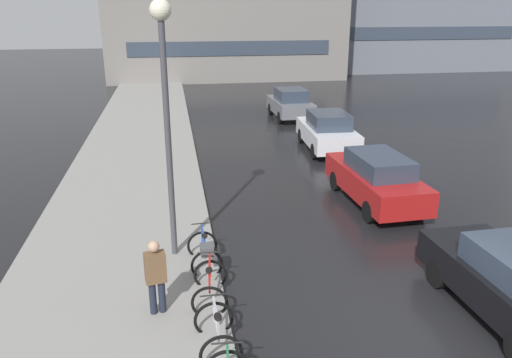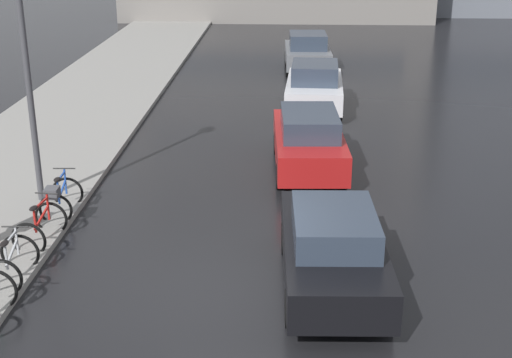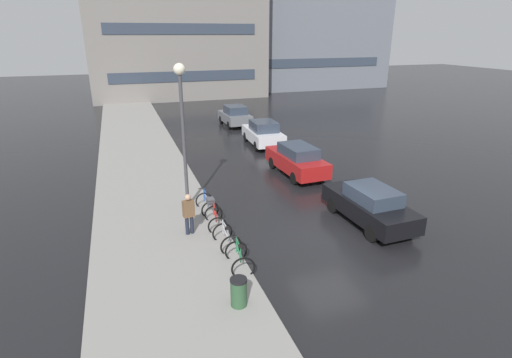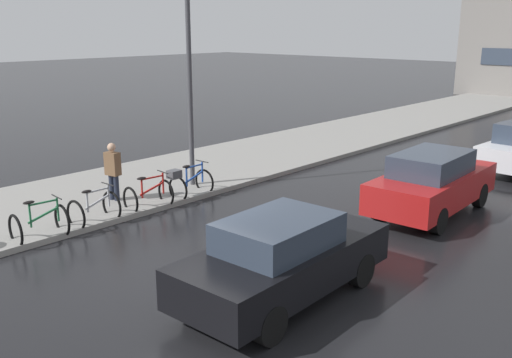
{
  "view_description": "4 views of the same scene",
  "coord_description": "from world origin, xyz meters",
  "px_view_note": "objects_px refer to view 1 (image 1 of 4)",
  "views": [
    {
      "loc": [
        -4.47,
        -7.01,
        5.9
      ],
      "look_at": [
        -2.39,
        5.22,
        1.57
      ],
      "focal_mm": 35.0,
      "sensor_mm": 36.0,
      "label": 1
    },
    {
      "loc": [
        1.05,
        -10.97,
        6.39
      ],
      "look_at": [
        0.42,
        3.64,
        0.91
      ],
      "focal_mm": 50.0,
      "sensor_mm": 36.0,
      "label": 2
    },
    {
      "loc": [
        -6.95,
        -11.54,
        7.08
      ],
      "look_at": [
        -2.01,
        2.75,
        1.56
      ],
      "focal_mm": 28.0,
      "sensor_mm": 36.0,
      "label": 3
    },
    {
      "loc": [
        7.8,
        -6.58,
        4.67
      ],
      "look_at": [
        -0.04,
        1.95,
        1.56
      ],
      "focal_mm": 40.0,
      "sensor_mm": 36.0,
      "label": 4
    }
  ],
  "objects_px": {
    "streetlamp": "(165,87)",
    "bicycle_third": "(210,287)",
    "bicycle_farthest": "(205,252)",
    "car_grey": "(291,104)",
    "bicycle_second": "(217,334)",
    "car_white": "(328,131)",
    "pedestrian": "(156,276)",
    "car_red": "(376,178)"
  },
  "relations": [
    {
      "from": "streetlamp",
      "to": "bicycle_third",
      "type": "bearing_deg",
      "value": -71.87
    },
    {
      "from": "bicycle_third",
      "to": "bicycle_farthest",
      "type": "relative_size",
      "value": 0.89
    },
    {
      "from": "streetlamp",
      "to": "car_grey",
      "type": "bearing_deg",
      "value": 66.77
    },
    {
      "from": "bicycle_second",
      "to": "car_white",
      "type": "height_order",
      "value": "car_white"
    },
    {
      "from": "streetlamp",
      "to": "pedestrian",
      "type": "bearing_deg",
      "value": -98.29
    },
    {
      "from": "car_red",
      "to": "car_white",
      "type": "bearing_deg",
      "value": 86.7
    },
    {
      "from": "bicycle_third",
      "to": "car_white",
      "type": "distance_m",
      "value": 12.39
    },
    {
      "from": "car_white",
      "to": "bicycle_second",
      "type": "bearing_deg",
      "value": -115.32
    },
    {
      "from": "bicycle_third",
      "to": "car_white",
      "type": "xyz_separation_m",
      "value": [
        5.91,
        10.88,
        0.42
      ]
    },
    {
      "from": "car_red",
      "to": "streetlamp",
      "type": "height_order",
      "value": "streetlamp"
    },
    {
      "from": "bicycle_second",
      "to": "car_white",
      "type": "bearing_deg",
      "value": 64.68
    },
    {
      "from": "bicycle_third",
      "to": "car_white",
      "type": "bearing_deg",
      "value": 61.49
    },
    {
      "from": "bicycle_farthest",
      "to": "pedestrian",
      "type": "xyz_separation_m",
      "value": [
        -1.05,
        -1.69,
        0.46
      ]
    },
    {
      "from": "bicycle_third",
      "to": "car_red",
      "type": "relative_size",
      "value": 0.27
    },
    {
      "from": "bicycle_second",
      "to": "car_red",
      "type": "distance_m",
      "value": 8.45
    },
    {
      "from": "bicycle_farthest",
      "to": "car_white",
      "type": "height_order",
      "value": "car_white"
    },
    {
      "from": "bicycle_farthest",
      "to": "car_grey",
      "type": "height_order",
      "value": "car_grey"
    },
    {
      "from": "bicycle_second",
      "to": "car_grey",
      "type": "height_order",
      "value": "car_grey"
    },
    {
      "from": "car_white",
      "to": "car_grey",
      "type": "relative_size",
      "value": 1.13
    },
    {
      "from": "pedestrian",
      "to": "car_white",
      "type": "bearing_deg",
      "value": 58.17
    },
    {
      "from": "bicycle_second",
      "to": "streetlamp",
      "type": "bearing_deg",
      "value": 100.52
    },
    {
      "from": "car_white",
      "to": "streetlamp",
      "type": "xyz_separation_m",
      "value": [
        -6.61,
        -8.76,
        3.39
      ]
    },
    {
      "from": "car_red",
      "to": "pedestrian",
      "type": "height_order",
      "value": "pedestrian"
    },
    {
      "from": "bicycle_farthest",
      "to": "car_grey",
      "type": "bearing_deg",
      "value": 69.95
    },
    {
      "from": "pedestrian",
      "to": "bicycle_third",
      "type": "bearing_deg",
      "value": 18.0
    },
    {
      "from": "car_red",
      "to": "car_white",
      "type": "height_order",
      "value": "car_white"
    },
    {
      "from": "bicycle_third",
      "to": "car_grey",
      "type": "bearing_deg",
      "value": 71.4
    },
    {
      "from": "streetlamp",
      "to": "bicycle_second",
      "type": "bearing_deg",
      "value": -79.48
    },
    {
      "from": "bicycle_third",
      "to": "car_grey",
      "type": "relative_size",
      "value": 0.32
    },
    {
      "from": "bicycle_second",
      "to": "pedestrian",
      "type": "xyz_separation_m",
      "value": [
        -1.05,
        1.27,
        0.55
      ]
    },
    {
      "from": "bicycle_third",
      "to": "streetlamp",
      "type": "relative_size",
      "value": 0.2
    },
    {
      "from": "bicycle_farthest",
      "to": "car_grey",
      "type": "xyz_separation_m",
      "value": [
        5.83,
        15.99,
        0.32
      ]
    },
    {
      "from": "bicycle_farthest",
      "to": "pedestrian",
      "type": "distance_m",
      "value": 2.04
    },
    {
      "from": "bicycle_farthest",
      "to": "pedestrian",
      "type": "relative_size",
      "value": 0.79
    },
    {
      "from": "car_grey",
      "to": "car_red",
      "type": "bearing_deg",
      "value": -91.25
    },
    {
      "from": "bicycle_third",
      "to": "streetlamp",
      "type": "xyz_separation_m",
      "value": [
        -0.7,
        2.13,
        3.82
      ]
    },
    {
      "from": "bicycle_second",
      "to": "pedestrian",
      "type": "bearing_deg",
      "value": 129.62
    },
    {
      "from": "bicycle_second",
      "to": "bicycle_farthest",
      "type": "height_order",
      "value": "bicycle_farthest"
    },
    {
      "from": "car_red",
      "to": "bicycle_farthest",
      "type": "bearing_deg",
      "value": -148.59
    },
    {
      "from": "bicycle_farthest",
      "to": "car_white",
      "type": "distance_m",
      "value": 11.23
    },
    {
      "from": "bicycle_farthest",
      "to": "bicycle_third",
      "type": "bearing_deg",
      "value": -89.92
    },
    {
      "from": "bicycle_second",
      "to": "bicycle_third",
      "type": "relative_size",
      "value": 0.91
    }
  ]
}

